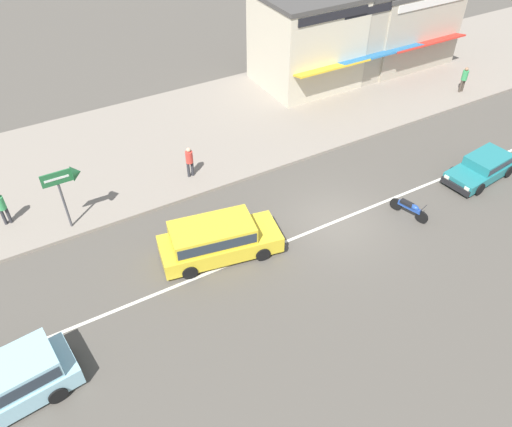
% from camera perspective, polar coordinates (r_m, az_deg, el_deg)
% --- Properties ---
extents(ground_plane, '(160.00, 160.00, 0.00)m').
position_cam_1_polar(ground_plane, '(21.82, 9.04, -0.92)').
color(ground_plane, '#544F47').
extents(lane_centre_stripe, '(50.40, 0.14, 0.01)m').
position_cam_1_polar(lane_centre_stripe, '(21.82, 9.04, -0.92)').
color(lane_centre_stripe, silver).
rests_on(lane_centre_stripe, ground).
extents(kerb_strip, '(68.00, 10.00, 0.15)m').
position_cam_1_polar(kerb_strip, '(28.24, -2.57, 10.45)').
color(kerb_strip, gray).
rests_on(kerb_strip, ground).
extents(minivan_yellow_0, '(5.11, 2.67, 1.56)m').
position_cam_1_polar(minivan_yellow_0, '(19.62, -4.51, -2.85)').
color(minivan_yellow_0, yellow).
rests_on(minivan_yellow_0, ground).
extents(minivan_pale_blue_2, '(4.84, 2.25, 1.56)m').
position_cam_1_polar(minivan_pale_blue_2, '(17.33, -27.21, -17.28)').
color(minivan_pale_blue_2, '#93C6D6').
rests_on(minivan_pale_blue_2, ground).
extents(hatchback_teal_3, '(3.97, 2.04, 1.10)m').
position_cam_1_polar(hatchback_teal_3, '(26.09, 24.56, 4.93)').
color(hatchback_teal_3, teal).
rests_on(hatchback_teal_3, ground).
extents(motorcycle_1, '(0.77, 1.78, 0.80)m').
position_cam_1_polar(motorcycle_1, '(22.57, 17.15, 0.57)').
color(motorcycle_1, black).
rests_on(motorcycle_1, ground).
extents(arrow_signboard, '(1.55, 0.62, 2.84)m').
position_cam_1_polar(arrow_signboard, '(21.10, -20.39, 3.88)').
color(arrow_signboard, '#4C4C51').
rests_on(arrow_signboard, kerb_strip).
extents(pedestrian_near_clock, '(0.34, 0.34, 1.58)m').
position_cam_1_polar(pedestrian_near_clock, '(23.55, -7.61, 6.09)').
color(pedestrian_near_clock, '#333338').
rests_on(pedestrian_near_clock, kerb_strip).
extents(pedestrian_mid_kerb, '(0.34, 0.34, 1.54)m').
position_cam_1_polar(pedestrian_mid_kerb, '(33.21, 22.70, 14.12)').
color(pedestrian_mid_kerb, '#4C4238').
rests_on(pedestrian_mid_kerb, kerb_strip).
extents(pedestrian_by_shop, '(0.34, 0.34, 1.63)m').
position_cam_1_polar(pedestrian_by_shop, '(23.18, -27.06, 0.77)').
color(pedestrian_by_shop, '#333338').
rests_on(pedestrian_by_shop, kerb_strip).
extents(shopfront_corner_warung, '(5.46, 5.72, 5.35)m').
position_cam_1_polar(shopfront_corner_warung, '(31.43, 5.71, 19.17)').
color(shopfront_corner_warung, beige).
rests_on(shopfront_corner_warung, kerb_strip).
extents(shopfront_mid_block, '(6.78, 6.15, 5.20)m').
position_cam_1_polar(shopfront_mid_block, '(33.72, 10.84, 20.08)').
color(shopfront_mid_block, '#B2A893').
rests_on(shopfront_mid_block, kerb_strip).
extents(shopfront_far_kios, '(6.34, 5.28, 4.92)m').
position_cam_1_polar(shopfront_far_kios, '(35.70, 16.23, 20.18)').
color(shopfront_far_kios, '#B2A893').
rests_on(shopfront_far_kios, kerb_strip).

